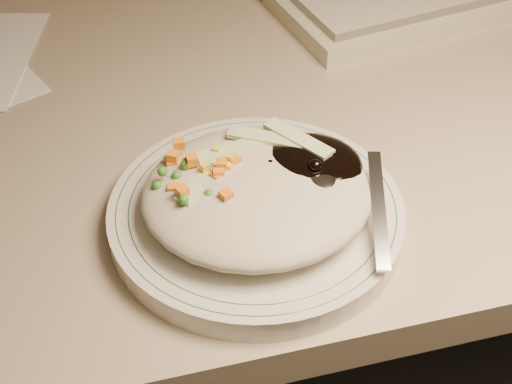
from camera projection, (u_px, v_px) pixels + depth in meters
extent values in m
cube|color=gray|center=(252.00, 98.00, 0.79)|extent=(1.40, 0.70, 0.04)
cylinder|color=silver|center=(256.00, 215.00, 0.61)|extent=(0.25, 0.25, 0.02)
torus|color=#144723|center=(256.00, 206.00, 0.60)|extent=(0.24, 0.24, 0.00)
torus|color=#144723|center=(256.00, 206.00, 0.60)|extent=(0.22, 0.22, 0.00)
ellipsoid|color=#B9AF96|center=(258.00, 192.00, 0.59)|extent=(0.19, 0.18, 0.04)
ellipsoid|color=black|center=(305.00, 168.00, 0.60)|extent=(0.10, 0.09, 0.03)
ellipsoid|color=orange|center=(199.00, 184.00, 0.59)|extent=(0.08, 0.08, 0.02)
sphere|color=black|center=(270.00, 166.00, 0.59)|extent=(0.01, 0.01, 0.01)
sphere|color=black|center=(301.00, 156.00, 0.60)|extent=(0.01, 0.01, 0.01)
sphere|color=black|center=(330.00, 153.00, 0.60)|extent=(0.01, 0.01, 0.01)
sphere|color=black|center=(317.00, 151.00, 0.61)|extent=(0.01, 0.01, 0.01)
sphere|color=black|center=(315.00, 166.00, 0.58)|extent=(0.01, 0.01, 0.01)
sphere|color=black|center=(301.00, 162.00, 0.59)|extent=(0.01, 0.01, 0.01)
sphere|color=black|center=(310.00, 152.00, 0.61)|extent=(0.01, 0.01, 0.01)
cube|color=orange|center=(192.00, 160.00, 0.58)|extent=(0.01, 0.01, 0.01)
cube|color=orange|center=(217.00, 184.00, 0.58)|extent=(0.01, 0.01, 0.01)
cube|color=orange|center=(173.00, 157.00, 0.59)|extent=(0.01, 0.01, 0.01)
cube|color=orange|center=(221.00, 165.00, 0.58)|extent=(0.01, 0.01, 0.01)
cube|color=orange|center=(219.00, 173.00, 0.57)|extent=(0.01, 0.01, 0.01)
cube|color=orange|center=(171.00, 161.00, 0.60)|extent=(0.01, 0.01, 0.01)
cube|color=orange|center=(189.00, 163.00, 0.59)|extent=(0.01, 0.01, 0.01)
cube|color=orange|center=(217.00, 177.00, 0.58)|extent=(0.01, 0.01, 0.01)
cube|color=orange|center=(234.00, 161.00, 0.59)|extent=(0.01, 0.01, 0.01)
cube|color=orange|center=(179.00, 144.00, 0.60)|extent=(0.01, 0.01, 0.01)
cube|color=orange|center=(182.00, 191.00, 0.56)|extent=(0.01, 0.01, 0.01)
cube|color=orange|center=(226.00, 196.00, 0.55)|extent=(0.01, 0.01, 0.01)
cube|color=orange|center=(174.00, 189.00, 0.57)|extent=(0.01, 0.01, 0.01)
cube|color=orange|center=(173.00, 164.00, 0.60)|extent=(0.01, 0.01, 0.01)
sphere|color=#388C28|center=(216.00, 171.00, 0.58)|extent=(0.01, 0.01, 0.01)
sphere|color=#388C28|center=(184.00, 200.00, 0.55)|extent=(0.01, 0.01, 0.01)
sphere|color=#388C28|center=(177.00, 175.00, 0.58)|extent=(0.01, 0.01, 0.01)
sphere|color=#388C28|center=(162.00, 172.00, 0.57)|extent=(0.01, 0.01, 0.01)
sphere|color=#388C28|center=(211.00, 168.00, 0.59)|extent=(0.01, 0.01, 0.01)
sphere|color=#388C28|center=(227.00, 194.00, 0.57)|extent=(0.01, 0.01, 0.01)
sphere|color=#388C28|center=(199.00, 180.00, 0.58)|extent=(0.01, 0.01, 0.01)
sphere|color=#388C28|center=(195.00, 197.00, 0.57)|extent=(0.01, 0.01, 0.01)
sphere|color=#388C28|center=(157.00, 186.00, 0.58)|extent=(0.01, 0.01, 0.01)
sphere|color=#388C28|center=(188.00, 162.00, 0.58)|extent=(0.01, 0.01, 0.01)
sphere|color=#388C28|center=(185.00, 165.00, 0.58)|extent=(0.01, 0.01, 0.01)
sphere|color=#388C28|center=(181.00, 189.00, 0.57)|extent=(0.01, 0.01, 0.01)
sphere|color=#388C28|center=(209.00, 194.00, 0.56)|extent=(0.01, 0.01, 0.01)
sphere|color=#388C28|center=(234.00, 152.00, 0.60)|extent=(0.01, 0.01, 0.01)
cube|color=yellow|center=(210.00, 168.00, 0.59)|extent=(0.01, 0.01, 0.01)
cube|color=yellow|center=(229.00, 168.00, 0.58)|extent=(0.01, 0.01, 0.01)
cube|color=yellow|center=(196.00, 168.00, 0.59)|extent=(0.01, 0.01, 0.01)
cube|color=yellow|center=(205.00, 167.00, 0.58)|extent=(0.01, 0.01, 0.01)
cube|color=yellow|center=(200.00, 181.00, 0.58)|extent=(0.01, 0.01, 0.01)
cube|color=yellow|center=(230.00, 158.00, 0.59)|extent=(0.01, 0.01, 0.01)
cube|color=yellow|center=(217.00, 150.00, 0.60)|extent=(0.01, 0.01, 0.01)
cube|color=yellow|center=(211.00, 180.00, 0.58)|extent=(0.01, 0.01, 0.01)
cube|color=#B2D18C|center=(234.00, 149.00, 0.60)|extent=(0.07, 0.03, 0.00)
cube|color=#B2D18C|center=(267.00, 138.00, 0.61)|extent=(0.07, 0.05, 0.00)
cube|color=#B2D18C|center=(207.00, 179.00, 0.58)|extent=(0.06, 0.06, 0.00)
cube|color=#B2D18C|center=(298.00, 139.00, 0.61)|extent=(0.05, 0.07, 0.00)
ellipsoid|color=silver|center=(317.00, 176.00, 0.58)|extent=(0.05, 0.06, 0.01)
cube|color=silver|center=(378.00, 208.00, 0.57)|extent=(0.04, 0.11, 0.03)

